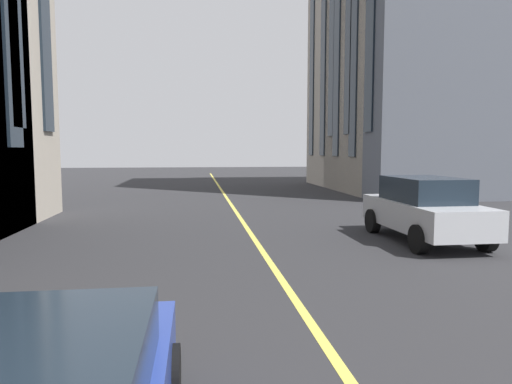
% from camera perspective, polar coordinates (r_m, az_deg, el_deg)
% --- Properties ---
extents(lane_centre_line, '(80.00, 0.16, 0.01)m').
position_cam_1_polar(lane_centre_line, '(13.57, -0.07, -6.08)').
color(lane_centre_line, '#D8C64C').
rests_on(lane_centre_line, ground_plane).
extents(car_silver_parked_b, '(4.70, 2.14, 1.88)m').
position_cam_1_polar(car_silver_parked_b, '(14.26, 20.23, -1.92)').
color(car_silver_parked_b, '#B7BABF').
rests_on(car_silver_parked_b, ground_plane).
extents(building_right_far, '(12.84, 13.80, 16.38)m').
position_cam_1_polar(building_right_far, '(35.24, 20.27, 13.92)').
color(building_right_far, '#A89E8E').
rests_on(building_right_far, ground_plane).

